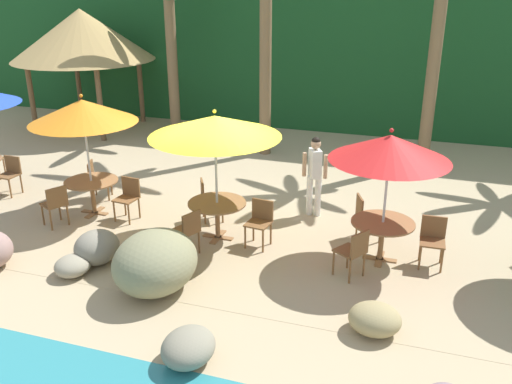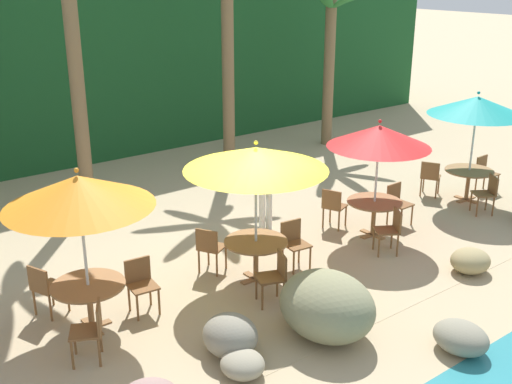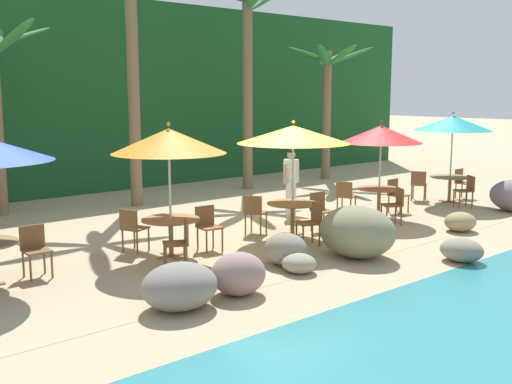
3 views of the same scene
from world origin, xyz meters
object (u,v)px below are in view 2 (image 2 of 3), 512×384
Objects in this scene: chair_red_inland at (333,205)px; chair_red_left at (391,228)px; chair_orange_seaward at (141,281)px; chair_orange_left at (92,328)px; dining_table_yellow at (256,248)px; chair_teal_left at (487,192)px; chair_teal_inland at (430,176)px; dining_table_teal at (469,175)px; umbrella_teal at (477,106)px; umbrella_yellow at (256,159)px; dining_table_orange at (89,292)px; chair_yellow_seaward at (294,241)px; palm_tree_fourth at (331,32)px; umbrella_orange at (79,191)px; waiter_in_white at (266,185)px; chair_yellow_left at (275,274)px; dining_table_red at (374,207)px; chair_orange_inland at (45,286)px; chair_red_seaward at (397,201)px; chair_teal_seaward at (485,171)px; chair_yellow_inland at (210,246)px; umbrella_red at (379,136)px.

chair_red_left is (0.03, -1.53, 0.00)m from chair_red_inland.
chair_orange_seaward and chair_red_left have the same top height.
chair_orange_left is 5.93m from chair_red_left.
chair_teal_left reaches higher than dining_table_yellow.
chair_orange_seaward is 1.00× the size of chair_teal_inland.
chair_red_inland is 3.72m from dining_table_teal.
chair_orange_left is 0.34× the size of umbrella_teal.
dining_table_orange is at bearing 174.64° from umbrella_yellow.
chair_yellow_seaward is 9.00m from palm_tree_fourth.
waiter_in_white is (4.42, 1.35, -1.22)m from umbrella_orange.
dining_table_red is at bearing 15.29° from chair_yellow_left.
waiter_in_white is at bearing 153.03° from chair_teal_left.
dining_table_yellow is 5.89m from chair_teal_inland.
chair_orange_seaward is at bearing 0.11° from umbrella_orange.
chair_orange_inland is at bearing -155.77° from palm_tree_fourth.
chair_orange_left is 1.00× the size of chair_red_seaward.
waiter_in_white is (3.57, 1.35, 0.47)m from chair_orange_seaward.
chair_teal_seaward and chair_teal_inland have the same top height.
chair_yellow_left is 1.00× the size of chair_teal_seaward.
palm_tree_fourth is (1.25, 6.37, 2.83)m from chair_teal_left.
chair_yellow_left is at bearing -80.71° from chair_yellow_inland.
chair_red_inland is 4.10m from umbrella_teal.
chair_yellow_seaward is 5.73m from umbrella_teal.
chair_teal_inland is 0.18× the size of palm_tree_fourth.
dining_table_orange is 1.00× the size of dining_table_yellow.
chair_yellow_seaward and chair_yellow_left have the same top height.
chair_teal_seaward is (0.85, 0.13, -0.10)m from dining_table_teal.
chair_red_seaward is 2.96m from umbrella_teal.
chair_red_seaward is (4.39, -0.51, 0.00)m from chair_yellow_inland.
chair_yellow_left and chair_red_left have the same top height.
chair_orange_inland is 1.00× the size of chair_teal_seaward.
chair_teal_inland is (1.92, 0.65, 0.00)m from chair_red_seaward.
umbrella_red reaches higher than chair_red_left.
chair_teal_inland is (5.83, 0.84, -0.10)m from dining_table_yellow.
umbrella_yellow is 6.19m from chair_teal_left.
chair_orange_seaward is 1.00× the size of chair_red_left.
chair_yellow_inland is 1.00× the size of chair_red_inland.
dining_table_yellow is (3.24, 0.52, 0.10)m from chair_orange_left.
chair_orange_inland is at bearing 171.50° from umbrella_red.
chair_teal_inland is (-0.48, 0.70, -1.73)m from umbrella_teal.
chair_orange_seaward is 1.00× the size of chair_red_seaward.
umbrella_yellow is 2.89× the size of chair_red_inland.
chair_red_left is (2.92, 0.13, 0.00)m from chair_yellow_left.
umbrella_teal is (8.38, -0.14, 1.73)m from chair_orange_seaward.
umbrella_yellow is 1.04× the size of umbrella_red.
palm_tree_fourth reaches higher than chair_red_inland.
chair_yellow_inland is at bearing 175.24° from umbrella_teal.
chair_red_seaward is at bearing -0.65° from umbrella_orange.
dining_table_yellow is 1.26× the size of chair_teal_seaward.
chair_orange_seaward is at bearing -149.34° from palm_tree_fourth.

